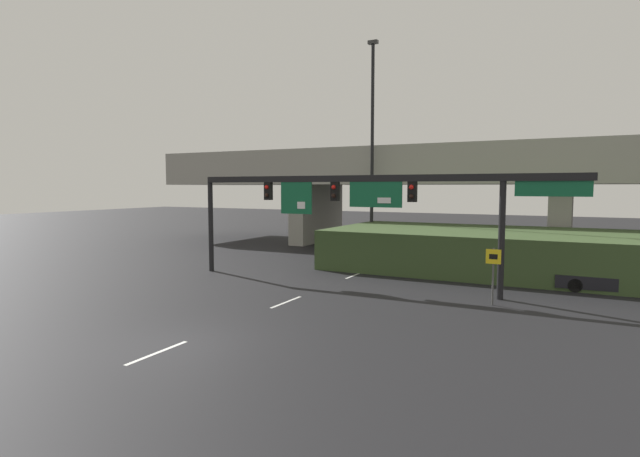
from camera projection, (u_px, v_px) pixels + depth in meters
ground_plane at (184, 342)px, 15.68m from camera, size 160.00×160.00×0.00m
lane_markings at (355, 275)px, 27.59m from camera, size 0.14×31.56×0.01m
signal_gantry at (358, 194)px, 24.37m from camera, size 19.59×0.44×5.44m
speed_limit_sign at (493, 268)px, 20.46m from camera, size 0.60×0.11×2.38m
highway_light_pole_near at (372, 144)px, 35.70m from camera, size 0.70×0.36×15.16m
overpass_bridge at (426, 177)px, 39.50m from camera, size 46.09×9.52×7.90m
grass_embankment at (497, 251)px, 29.04m from camera, size 19.12×9.30×2.33m
parked_sedan_near_right at (607, 277)px, 23.24m from camera, size 4.55×1.94×1.47m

